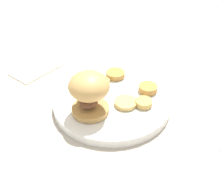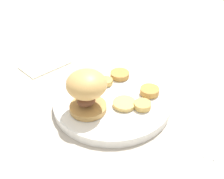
# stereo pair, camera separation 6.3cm
# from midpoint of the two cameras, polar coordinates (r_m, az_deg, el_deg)

# --- Properties ---
(ground_plane) EXTENTS (4.00, 4.00, 0.00)m
(ground_plane) POSITION_cam_midpoint_polar(r_m,az_deg,el_deg) (0.66, 2.74, -3.46)
(ground_plane) COLOR #B2A899
(dinner_plate) EXTENTS (0.29, 0.29, 0.02)m
(dinner_plate) POSITION_cam_midpoint_polar(r_m,az_deg,el_deg) (0.65, 2.77, -2.61)
(dinner_plate) COLOR white
(dinner_plate) RESTS_ON ground_plane
(sandwich) EXTENTS (0.09, 0.09, 0.10)m
(sandwich) POSITION_cam_midpoint_polar(r_m,az_deg,el_deg) (0.57, -2.43, -0.09)
(sandwich) COLOR tan
(sandwich) RESTS_ON dinner_plate
(potato_round_0) EXTENTS (0.05, 0.05, 0.02)m
(potato_round_0) POSITION_cam_midpoint_polar(r_m,az_deg,el_deg) (0.66, 10.88, -0.41)
(potato_round_0) COLOR #BC8942
(potato_round_0) RESTS_ON dinner_plate
(potato_round_1) EXTENTS (0.04, 0.04, 0.01)m
(potato_round_1) POSITION_cam_midpoint_polar(r_m,az_deg,el_deg) (0.62, 9.51, -3.56)
(potato_round_1) COLOR tan
(potato_round_1) RESTS_ON dinner_plate
(potato_round_2) EXTENTS (0.05, 0.05, 0.01)m
(potato_round_2) POSITION_cam_midpoint_polar(r_m,az_deg,el_deg) (0.62, 5.60, -3.17)
(potato_round_2) COLOR #DBB766
(potato_round_2) RESTS_ON dinner_plate
(potato_round_3) EXTENTS (0.04, 0.04, 0.01)m
(potato_round_3) POSITION_cam_midpoint_polar(r_m,az_deg,el_deg) (0.71, -2.37, 2.46)
(potato_round_3) COLOR tan
(potato_round_3) RESTS_ON dinner_plate
(potato_round_4) EXTENTS (0.05, 0.05, 0.01)m
(potato_round_4) POSITION_cam_midpoint_polar(r_m,az_deg,el_deg) (0.72, 4.21, 3.18)
(potato_round_4) COLOR #BC8942
(potato_round_4) RESTS_ON dinner_plate
(potato_round_5) EXTENTS (0.04, 0.04, 0.01)m
(potato_round_5) POSITION_cam_midpoint_polar(r_m,az_deg,el_deg) (0.69, 1.22, 1.66)
(potato_round_5) COLOR tan
(potato_round_5) RESTS_ON dinner_plate
(fork) EXTENTS (0.16, 0.02, 0.00)m
(fork) POSITION_cam_midpoint_polar(r_m,az_deg,el_deg) (0.56, 22.98, -15.36)
(fork) COLOR silver
(fork) RESTS_ON ground_plane
(napkin) EXTENTS (0.16, 0.13, 0.01)m
(napkin) POSITION_cam_midpoint_polar(r_m,az_deg,el_deg) (0.83, -12.34, 5.22)
(napkin) COLOR beige
(napkin) RESTS_ON ground_plane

